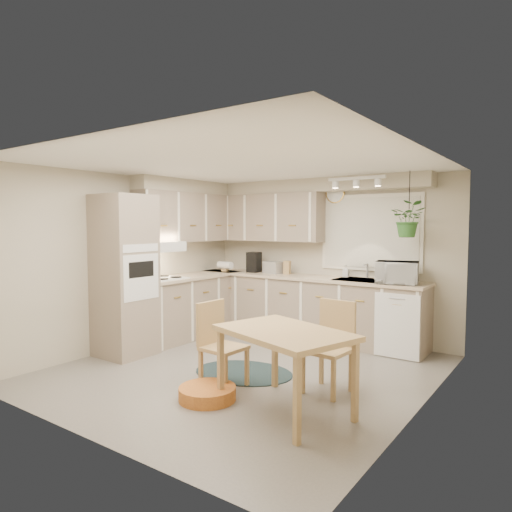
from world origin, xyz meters
name	(u,v)px	position (x,y,z in m)	size (l,w,h in m)	color
floor	(245,371)	(0.00, 0.00, 0.00)	(4.20, 4.20, 0.00)	slate
ceiling	(245,164)	(0.00, 0.00, 2.40)	(4.20, 4.20, 0.00)	white
wall_back	(326,258)	(0.00, 2.10, 1.20)	(4.00, 0.04, 2.40)	#B8AF98
wall_front	(85,291)	(0.00, -2.10, 1.20)	(4.00, 0.04, 2.40)	#B8AF98
wall_left	(131,261)	(-2.00, 0.00, 1.20)	(0.04, 4.20, 2.40)	#B8AF98
wall_right	(422,282)	(2.00, 0.00, 1.20)	(0.04, 4.20, 2.40)	#B8AF98
base_cab_left	(190,307)	(-1.70, 0.88, 0.45)	(0.60, 1.85, 0.90)	gray
base_cab_back	(305,308)	(-0.20, 1.80, 0.45)	(3.60, 0.60, 0.90)	gray
counter_left	(190,276)	(-1.69, 0.88, 0.92)	(0.64, 1.89, 0.04)	#C9B993
counter_back	(305,277)	(-0.20, 1.79, 0.92)	(3.64, 0.64, 0.04)	#C9B993
oven_stack	(125,276)	(-1.68, -0.38, 1.05)	(0.65, 0.65, 2.10)	gray
wall_oven_face	(141,277)	(-1.35, -0.38, 1.05)	(0.02, 0.56, 0.58)	white
upper_cab_left	(189,217)	(-1.82, 1.00, 1.83)	(0.35, 2.00, 0.75)	gray
upper_cab_back	(266,218)	(-1.00, 1.93, 1.83)	(2.00, 0.35, 0.75)	gray
soffit_left	(187,187)	(-1.85, 1.00, 2.30)	(0.30, 2.00, 0.20)	#B8AF98
soffit_back	(311,186)	(-0.20, 1.95, 2.30)	(3.60, 0.30, 0.20)	#B8AF98
cooktop	(163,278)	(-1.68, 0.30, 0.94)	(0.52, 0.58, 0.02)	white
range_hood	(161,247)	(-1.70, 0.30, 1.40)	(0.40, 0.60, 0.14)	white
window_blinds	(370,233)	(0.70, 2.07, 1.60)	(1.40, 0.02, 1.00)	white
window_frame	(370,233)	(0.70, 2.08, 1.60)	(1.50, 0.02, 1.10)	silver
sink	(362,283)	(0.70, 1.80, 0.90)	(0.70, 0.48, 0.10)	#A6A8AE
dishwasher_front	(397,326)	(1.30, 1.49, 0.42)	(0.58, 0.01, 0.83)	white
track_light_bar	(356,178)	(0.70, 1.55, 2.33)	(0.80, 0.04, 0.04)	white
wall_clock	(335,193)	(0.15, 2.07, 2.18)	(0.30, 0.30, 0.03)	gold
dining_table	(284,371)	(0.99, -0.73, 0.38)	(1.20, 0.80, 0.76)	tan
chair_left	(224,345)	(0.14, -0.56, 0.45)	(0.42, 0.42, 0.90)	tan
chair_back	(327,348)	(1.10, -0.07, 0.46)	(0.44, 0.44, 0.93)	tan
braided_rug	(244,372)	(0.04, -0.08, 0.01)	(1.17, 0.88, 0.01)	black
pet_bed	(207,393)	(0.23, -0.93, 0.06)	(0.56, 0.56, 0.13)	#C57327
microwave	(397,270)	(1.22, 1.70, 1.12)	(0.53, 0.29, 0.36)	white
soap_bottle	(346,275)	(0.40, 1.95, 0.98)	(0.08, 0.19, 0.09)	white
hanging_plant	(409,223)	(1.36, 1.70, 1.73)	(0.42, 0.47, 0.36)	#2D6227
coffee_maker	(254,262)	(-1.15, 1.80, 1.10)	(0.18, 0.22, 0.33)	black
toaster	(273,267)	(-0.79, 1.82, 1.03)	(0.31, 0.18, 0.19)	#A6A8AE
knife_block	(287,268)	(-0.55, 1.85, 1.04)	(0.09, 0.09, 0.21)	tan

